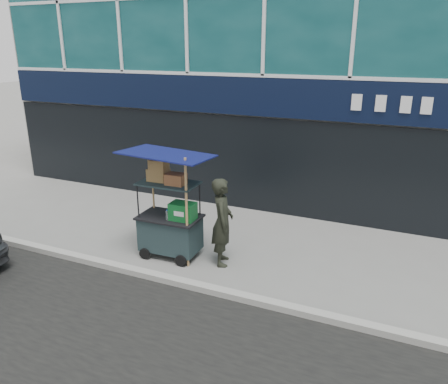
% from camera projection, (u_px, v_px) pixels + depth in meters
% --- Properties ---
extents(ground, '(80.00, 80.00, 0.00)m').
position_uv_depth(ground, '(188.00, 280.00, 7.98)').
color(ground, slate).
rests_on(ground, ground).
extents(curb, '(80.00, 0.18, 0.12)m').
position_uv_depth(curb, '(182.00, 283.00, 7.79)').
color(curb, '#999890').
rests_on(curb, ground).
extents(vendor_cart, '(1.68, 1.21, 2.22)m').
position_uv_depth(vendor_cart, '(170.00, 220.00, 8.68)').
color(vendor_cart, '#1A2B2D').
rests_on(vendor_cart, ground).
extents(vendor_man, '(0.63, 0.75, 1.74)m').
position_uv_depth(vendor_man, '(222.00, 222.00, 8.36)').
color(vendor_man, black).
rests_on(vendor_man, ground).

